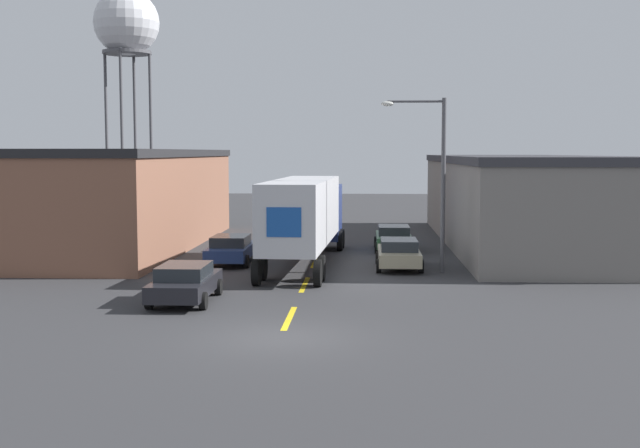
{
  "coord_description": "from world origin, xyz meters",
  "views": [
    {
      "loc": [
        2.43,
        -22.57,
        5.34
      ],
      "look_at": [
        0.64,
        9.06,
        2.49
      ],
      "focal_mm": 45.0,
      "sensor_mm": 36.0,
      "label": 1
    }
  ],
  "objects_px": {
    "semi_truck": "(306,212)",
    "parked_car_right_far": "(394,237)",
    "parked_car_left_near": "(185,282)",
    "water_tower": "(126,25)",
    "parked_car_left_far": "(231,249)",
    "parked_car_right_mid": "(399,253)",
    "street_lamp": "(435,171)"
  },
  "relations": [
    {
      "from": "parked_car_right_far",
      "to": "street_lamp",
      "type": "bearing_deg",
      "value": -78.83
    },
    {
      "from": "water_tower",
      "to": "street_lamp",
      "type": "xyz_separation_m",
      "value": [
        25.27,
        -38.83,
        -12.52
      ]
    },
    {
      "from": "parked_car_left_far",
      "to": "parked_car_right_mid",
      "type": "distance_m",
      "value": 8.03
    },
    {
      "from": "parked_car_right_far",
      "to": "parked_car_left_near",
      "type": "distance_m",
      "value": 17.35
    },
    {
      "from": "parked_car_left_far",
      "to": "water_tower",
      "type": "distance_m",
      "value": 43.14
    },
    {
      "from": "parked_car_left_near",
      "to": "street_lamp",
      "type": "distance_m",
      "value": 12.77
    },
    {
      "from": "semi_truck",
      "to": "parked_car_right_far",
      "type": "height_order",
      "value": "semi_truck"
    },
    {
      "from": "street_lamp",
      "to": "parked_car_left_near",
      "type": "bearing_deg",
      "value": -140.98
    },
    {
      "from": "water_tower",
      "to": "parked_car_right_far",
      "type": "bearing_deg",
      "value": -52.63
    },
    {
      "from": "parked_car_right_far",
      "to": "parked_car_right_mid",
      "type": "xyz_separation_m",
      "value": [
        0.0,
        -6.75,
        0.0
      ]
    },
    {
      "from": "parked_car_right_far",
      "to": "parked_car_left_far",
      "type": "height_order",
      "value": "same"
    },
    {
      "from": "street_lamp",
      "to": "parked_car_right_mid",
      "type": "bearing_deg",
      "value": 146.97
    },
    {
      "from": "semi_truck",
      "to": "water_tower",
      "type": "distance_m",
      "value": 43.8
    },
    {
      "from": "parked_car_right_far",
      "to": "parked_car_left_far",
      "type": "relative_size",
      "value": 1.0
    },
    {
      "from": "semi_truck",
      "to": "parked_car_right_far",
      "type": "bearing_deg",
      "value": 53.58
    },
    {
      "from": "street_lamp",
      "to": "parked_car_left_far",
      "type": "bearing_deg",
      "value": 167.23
    },
    {
      "from": "semi_truck",
      "to": "street_lamp",
      "type": "distance_m",
      "value": 6.66
    },
    {
      "from": "parked_car_right_mid",
      "to": "water_tower",
      "type": "bearing_deg",
      "value": 122.11
    },
    {
      "from": "semi_truck",
      "to": "parked_car_right_mid",
      "type": "height_order",
      "value": "semi_truck"
    },
    {
      "from": "parked_car_right_far",
      "to": "water_tower",
      "type": "relative_size",
      "value": 0.22
    },
    {
      "from": "parked_car_right_far",
      "to": "water_tower",
      "type": "height_order",
      "value": "water_tower"
    },
    {
      "from": "parked_car_left_near",
      "to": "water_tower",
      "type": "relative_size",
      "value": 0.22
    },
    {
      "from": "parked_car_left_far",
      "to": "parked_car_right_mid",
      "type": "height_order",
      "value": "same"
    },
    {
      "from": "parked_car_left_near",
      "to": "semi_truck",
      "type": "bearing_deg",
      "value": 70.33
    },
    {
      "from": "semi_truck",
      "to": "parked_car_right_far",
      "type": "xyz_separation_m",
      "value": [
        4.36,
        5.4,
        -1.74
      ]
    },
    {
      "from": "parked_car_left_far",
      "to": "street_lamp",
      "type": "xyz_separation_m",
      "value": [
        9.47,
        -2.15,
        3.8
      ]
    },
    {
      "from": "parked_car_left_near",
      "to": "parked_car_right_mid",
      "type": "relative_size",
      "value": 1.0
    },
    {
      "from": "semi_truck",
      "to": "water_tower",
      "type": "xyz_separation_m",
      "value": [
        -19.38,
        36.48,
        14.57
      ]
    },
    {
      "from": "semi_truck",
      "to": "parked_car_left_far",
      "type": "xyz_separation_m",
      "value": [
        -3.58,
        -0.2,
        -1.74
      ]
    },
    {
      "from": "water_tower",
      "to": "street_lamp",
      "type": "height_order",
      "value": "water_tower"
    },
    {
      "from": "parked_car_right_mid",
      "to": "street_lamp",
      "type": "bearing_deg",
      "value": -33.03
    },
    {
      "from": "semi_truck",
      "to": "parked_car_right_mid",
      "type": "bearing_deg",
      "value": -14.73
    }
  ]
}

